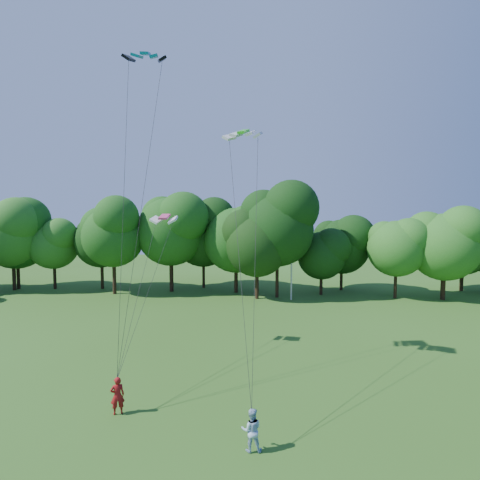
{
  "coord_description": "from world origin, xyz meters",
  "views": [
    {
      "loc": [
        1.46,
        -12.47,
        10.13
      ],
      "look_at": [
        -0.39,
        13.0,
        8.39
      ],
      "focal_mm": 28.0,
      "sensor_mm": 36.0,
      "label": 1
    }
  ],
  "objects": [
    {
      "name": "utility_pole",
      "position": [
        4.35,
        31.78,
        4.0
      ],
      "size": [
        1.47,
        0.65,
        7.76
      ],
      "rotation": [
        0.0,
        0.0,
        0.38
      ],
      "color": "#BABBB2",
      "rests_on": "ground"
    },
    {
      "name": "kite_flyer_left",
      "position": [
        -6.08,
        5.41,
        0.96
      ],
      "size": [
        0.84,
        0.74,
        1.92
      ],
      "primitive_type": "imported",
      "rotation": [
        0.0,
        0.0,
        3.63
      ],
      "color": "maroon",
      "rests_on": "ground"
    },
    {
      "name": "kite_flyer_right",
      "position": [
        0.84,
        2.94,
        0.93
      ],
      "size": [
        0.95,
        0.76,
        1.86
      ],
      "primitive_type": "imported",
      "rotation": [
        0.0,
        0.0,
        3.21
      ],
      "color": "#A2C1E1",
      "rests_on": "ground"
    },
    {
      "name": "kite_teal",
      "position": [
        -6.29,
        11.44,
        20.31
      ],
      "size": [
        2.76,
        1.55,
        0.55
      ],
      "rotation": [
        0.0,
        0.0,
        0.15
      ],
      "color": "#05779A",
      "rests_on": "ground"
    },
    {
      "name": "kite_green",
      "position": [
        -0.08,
        11.74,
        15.42
      ],
      "size": [
        2.65,
        1.74,
        0.5
      ],
      "rotation": [
        0.0,
        0.0,
        -0.29
      ],
      "color": "green",
      "rests_on": "ground"
    },
    {
      "name": "kite_pink",
      "position": [
        -6.17,
        14.88,
        9.97
      ],
      "size": [
        2.06,
        1.14,
        0.45
      ],
      "rotation": [
        0.0,
        0.0,
        -0.1
      ],
      "color": "#D03971",
      "rests_on": "ground"
    },
    {
      "name": "tree_back_west",
      "position": [
        -32.36,
        35.68,
        8.6
      ],
      "size": [
        9.46,
        9.46,
        13.77
      ],
      "color": "#371F16",
      "rests_on": "ground"
    },
    {
      "name": "tree_back_center",
      "position": [
        0.27,
        32.1,
        7.46
      ],
      "size": [
        8.21,
        8.21,
        11.95
      ],
      "color": "black",
      "rests_on": "ground"
    }
  ]
}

